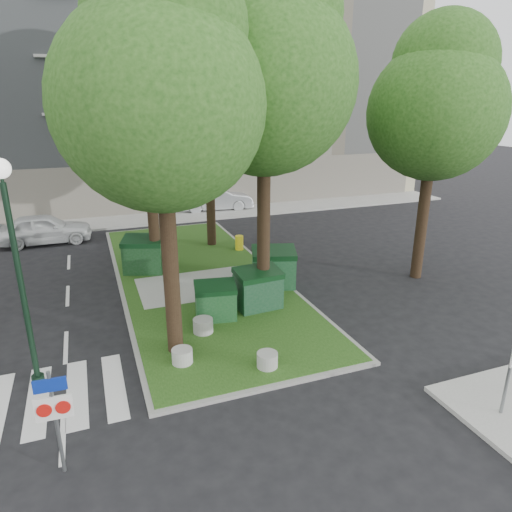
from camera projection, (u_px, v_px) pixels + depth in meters
name	position (u px, v px, depth m)	size (l,w,h in m)	color
ground	(255.00, 391.00, 11.50)	(120.00, 120.00, 0.00)	black
median_island	(198.00, 277.00, 18.72)	(6.00, 16.00, 0.12)	#1D4614
median_kerb	(198.00, 277.00, 18.73)	(6.30, 16.30, 0.10)	gray
building_sidewalk	(149.00, 219.00, 27.85)	(42.00, 3.00, 0.12)	#999993
zebra_crossing	(96.00, 389.00, 11.57)	(5.00, 3.00, 0.01)	silver
apartment_building	(125.00, 84.00, 31.91)	(41.00, 12.00, 16.00)	tan
tree_median_near_left	(162.00, 84.00, 10.92)	(5.20, 5.20, 10.53)	black
tree_median_near_right	(266.00, 63.00, 13.64)	(5.60, 5.60, 11.46)	black
tree_median_mid	(146.00, 99.00, 16.95)	(4.80, 4.80, 9.99)	black
tree_median_far	(208.00, 67.00, 20.24)	(5.80, 5.80, 11.93)	black
tree_street_right	(438.00, 99.00, 16.75)	(5.00, 5.00, 10.06)	black
dumpster_a	(144.00, 255.00, 18.96)	(1.94, 1.64, 1.53)	black
dumpster_b	(216.00, 301.00, 14.91)	(1.47, 1.15, 1.24)	#13411B
dumpster_c	(258.00, 289.00, 15.67)	(1.61, 1.18, 1.43)	#0F341C
dumpster_d	(274.00, 268.00, 17.48)	(1.93, 1.60, 1.54)	#144121
bollard_left	(182.00, 356.00, 12.45)	(0.57, 0.57, 0.41)	#A6A6A1
bollard_right	(267.00, 360.00, 12.27)	(0.57, 0.57, 0.41)	#9A9B96
bollard_mid	(203.00, 326.00, 14.09)	(0.62, 0.62, 0.44)	#989793
litter_bin	(239.00, 243.00, 21.86)	(0.39, 0.39, 0.69)	yellow
street_lamp	(15.00, 250.00, 10.67)	(0.46, 0.46, 5.74)	black
traffic_sign_pole	(54.00, 409.00, 8.55)	(0.68, 0.08, 2.27)	slate
car_white	(44.00, 229.00, 23.09)	(1.81, 4.51, 1.54)	silver
car_silver	(216.00, 199.00, 30.02)	(1.67, 4.80, 1.58)	#AAADB2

